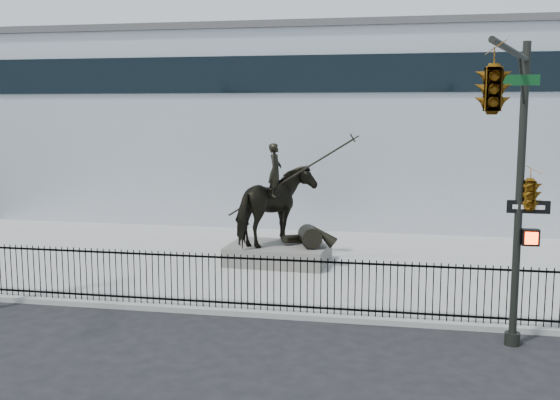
# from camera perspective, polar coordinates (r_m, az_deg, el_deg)

# --- Properties ---
(ground) EXTENTS (120.00, 120.00, 0.00)m
(ground) POSITION_cam_1_polar(r_m,az_deg,el_deg) (16.91, -4.98, -11.11)
(ground) COLOR black
(ground) RESTS_ON ground
(plaza) EXTENTS (30.00, 12.00, 0.15)m
(plaza) POSITION_cam_1_polar(r_m,az_deg,el_deg) (23.44, -0.28, -5.47)
(plaza) COLOR #9B9B99
(plaza) RESTS_ON ground
(building) EXTENTS (44.00, 14.00, 9.00)m
(building) POSITION_cam_1_polar(r_m,az_deg,el_deg) (35.66, 3.80, 6.30)
(building) COLOR silver
(building) RESTS_ON ground
(picket_fence) EXTENTS (22.10, 0.10, 1.50)m
(picket_fence) POSITION_cam_1_polar(r_m,az_deg,el_deg) (17.80, -3.91, -7.08)
(picket_fence) COLOR black
(picket_fence) RESTS_ON plaza
(statue_plinth) EXTENTS (3.55, 2.54, 0.64)m
(statue_plinth) POSITION_cam_1_polar(r_m,az_deg,el_deg) (23.01, -0.16, -4.71)
(statue_plinth) COLOR #5E5C56
(statue_plinth) RESTS_ON plaza
(equestrian_statue) EXTENTS (4.40, 2.83, 3.73)m
(equestrian_statue) POSITION_cam_1_polar(r_m,az_deg,el_deg) (22.69, 0.00, -0.60)
(equestrian_statue) COLOR black
(equestrian_statue) RESTS_ON statue_plinth
(traffic_signal_right) EXTENTS (2.17, 6.86, 7.00)m
(traffic_signal_right) POSITION_cam_1_polar(r_m,az_deg,el_deg) (13.53, 19.61, 4.68)
(traffic_signal_right) COLOR black
(traffic_signal_right) RESTS_ON ground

